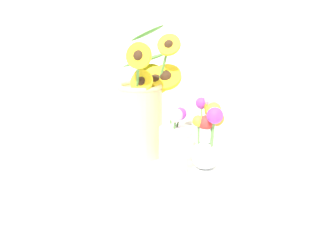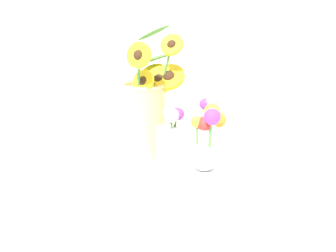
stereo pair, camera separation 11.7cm
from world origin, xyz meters
name	(u,v)px [view 2 (the right image)]	position (x,y,z in m)	size (l,w,h in m)	color
ground_plane	(150,184)	(0.00, 0.00, 0.00)	(6.00, 6.00, 0.00)	silver
serving_tray	(168,167)	(-0.02, 0.10, 0.01)	(0.43, 0.43, 0.02)	white
mason_jar_sunflowers	(146,109)	(-0.11, 0.14, 0.14)	(0.20, 0.21, 0.35)	#D1B77A
vase_small_center	(170,145)	(0.02, 0.05, 0.09)	(0.08, 0.09, 0.17)	white
vase_bulb_right	(205,143)	(0.09, 0.11, 0.09)	(0.09, 0.08, 0.17)	white
vase_small_back	(210,131)	(0.05, 0.20, 0.09)	(0.09, 0.08, 0.18)	white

